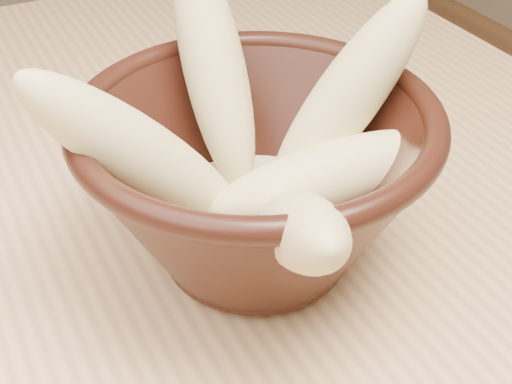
# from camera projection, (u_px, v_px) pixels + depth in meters

# --- Properties ---
(bowl) EXTENTS (0.22, 0.22, 0.12)m
(bowl) POSITION_uv_depth(u_px,v_px,m) (256.00, 179.00, 0.43)
(bowl) COLOR black
(bowl) RESTS_ON table
(milk_puddle) EXTENTS (0.12, 0.12, 0.02)m
(milk_puddle) POSITION_uv_depth(u_px,v_px,m) (256.00, 216.00, 0.45)
(milk_puddle) COLOR beige
(milk_puddle) RESTS_ON bowl
(banana_upright) EXTENTS (0.05, 0.12, 0.16)m
(banana_upright) POSITION_uv_depth(u_px,v_px,m) (214.00, 68.00, 0.45)
(banana_upright) COLOR #DDC482
(banana_upright) RESTS_ON bowl
(banana_left) EXTENTS (0.14, 0.06, 0.14)m
(banana_left) POSITION_uv_depth(u_px,v_px,m) (141.00, 156.00, 0.39)
(banana_left) COLOR #DDC482
(banana_left) RESTS_ON bowl
(banana_right) EXTENTS (0.12, 0.05, 0.15)m
(banana_right) POSITION_uv_depth(u_px,v_px,m) (345.00, 100.00, 0.43)
(banana_right) COLOR #DDC482
(banana_right) RESTS_ON bowl
(banana_across) EXTENTS (0.15, 0.06, 0.06)m
(banana_across) POSITION_uv_depth(u_px,v_px,m) (325.00, 177.00, 0.42)
(banana_across) COLOR #DDC482
(banana_across) RESTS_ON bowl
(banana_front) EXTENTS (0.09, 0.15, 0.12)m
(banana_front) POSITION_uv_depth(u_px,v_px,m) (300.00, 230.00, 0.36)
(banana_front) COLOR #DDC482
(banana_front) RESTS_ON bowl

